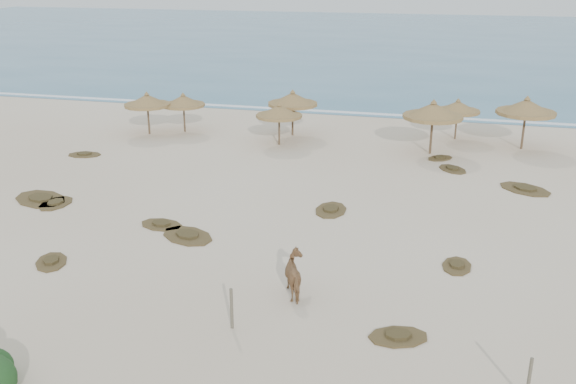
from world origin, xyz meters
name	(u,v)px	position (x,y,z in m)	size (l,w,h in m)	color
ground	(220,266)	(0.00, 0.00, 0.00)	(160.00, 160.00, 0.00)	beige
ocean	(401,40)	(0.00, 75.00, 0.00)	(200.00, 100.00, 0.01)	#2C6286
foam_line	(343,112)	(0.00, 26.00, 0.00)	(70.00, 0.60, 0.01)	silver
palapa_0	(147,101)	(-10.93, 16.80, 2.11)	(3.14, 3.14, 2.72)	brown
palapa_1	(183,101)	(-8.95, 17.86, 1.98)	(3.34, 3.34, 2.56)	brown
palapa_2	(279,112)	(-2.21, 16.34, 2.00)	(2.88, 2.88, 2.57)	brown
palapa_3	(293,100)	(-1.99, 18.74, 2.26)	(3.84, 3.84, 2.92)	brown
palapa_4	(433,112)	(6.65, 16.63, 2.45)	(4.04, 4.04, 3.15)	brown
palapa_5	(458,107)	(8.01, 20.34, 1.98)	(2.98, 2.98, 2.55)	brown
palapa_6	(526,108)	(11.81, 18.98, 2.45)	(3.96, 3.96, 3.16)	brown
horse	(297,276)	(3.18, -1.40, 0.70)	(0.75, 1.65, 1.40)	#9D6E47
fence_post_near	(232,309)	(1.79, -3.86, 0.66)	(0.10, 0.10, 1.31)	#605948
fence_post_far	(529,380)	(9.99, -5.27, 0.63)	(0.09, 0.09, 1.25)	#605948
scrub_0	(56,203)	(-9.36, 4.05, 0.05)	(1.26, 1.94, 0.16)	brown
scrub_1	(41,199)	(-10.39, 4.40, 0.05)	(3.53, 3.08, 0.16)	brown
scrub_2	(161,224)	(-3.67, 2.94, 0.05)	(2.12, 1.60, 0.16)	brown
scrub_3	(331,210)	(2.84, 6.35, 0.05)	(1.36, 2.09, 0.16)	brown
scrub_4	(457,266)	(8.26, 2.01, 0.05)	(1.16, 1.67, 0.16)	brown
scrub_5	(525,189)	(11.38, 11.39, 0.05)	(3.06, 2.87, 0.16)	brown
scrub_6	(84,154)	(-12.34, 11.40, 0.05)	(2.07, 1.53, 0.16)	brown
scrub_7	(453,169)	(7.96, 13.78, 0.05)	(2.00, 2.16, 0.16)	brown
scrub_9	(187,235)	(-2.16, 2.13, 0.05)	(2.89, 2.56, 0.16)	brown
scrub_10	(440,158)	(7.25, 15.70, 0.05)	(1.84, 1.85, 0.16)	brown
scrub_11	(51,262)	(-6.04, -1.31, 0.05)	(1.80, 2.02, 0.16)	brown
scrub_12	(398,336)	(6.65, -3.17, 0.05)	(2.08, 1.72, 0.16)	brown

